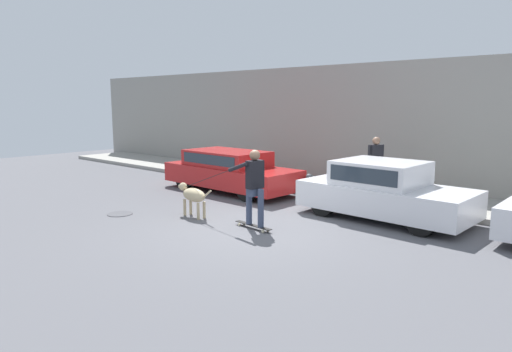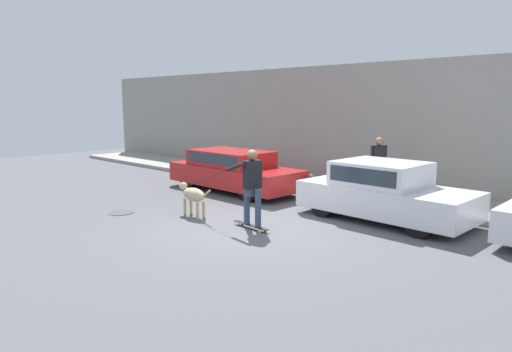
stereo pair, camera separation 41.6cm
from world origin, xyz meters
The scene contains 10 objects.
ground_plane centered at (0.00, 0.00, 0.00)m, with size 36.00×36.00×0.00m, color #545459.
back_wall centered at (0.00, 6.44, 2.00)m, with size 32.00×0.30×4.01m.
sidewalk_curb centered at (0.00, 5.00, 0.07)m, with size 30.00×2.55×0.14m.
parked_car_0 centered at (-3.48, 2.77, 0.64)m, with size 4.58×1.83×1.27m.
parked_car_1 centered at (1.68, 2.77, 0.65)m, with size 4.04×1.96×1.38m.
dog centered at (-1.85, -0.13, 0.53)m, with size 1.27×0.39×0.79m.
skateboarder centered at (0.00, 0.03, 1.01)m, with size 2.75×0.55×1.75m.
pedestrian_with_bag centered at (0.63, 4.39, 1.08)m, with size 0.36×0.61×1.67m.
manhole_cover centered at (-3.41, -1.19, 0.01)m, with size 0.62×0.62×0.01m.
fire_hydrant centered at (-0.98, 3.48, 0.38)m, with size 0.18×0.18×0.73m.
Camera 1 is at (6.46, -7.20, 2.74)m, focal length 32.00 mm.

